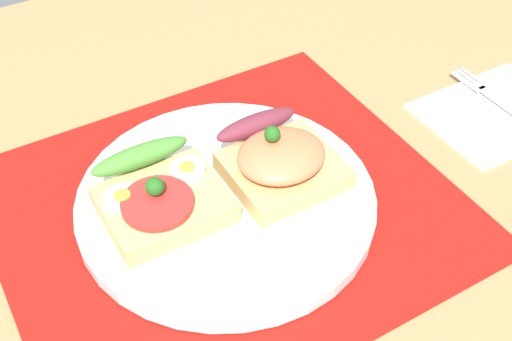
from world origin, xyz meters
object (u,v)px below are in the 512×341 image
napkin (497,111)px  sandwich_salmon (279,159)px  sandwich_egg_tomato (159,196)px  fork (505,105)px  plate (226,201)px

napkin → sandwich_salmon: bearing=175.4°
sandwich_egg_tomato → fork: size_ratio=0.66×
napkin → fork: bearing=1.8°
plate → napkin: (30.27, -2.27, -0.67)cm
sandwich_egg_tomato → napkin: bearing=-5.9°
sandwich_salmon → fork: bearing=-4.4°
sandwich_salmon → napkin: (25.07, -2.01, -3.37)cm
fork → napkin: bearing=-178.2°
sandwich_salmon → fork: sandwich_salmon is taller
sandwich_egg_tomato → fork: (36.67, -3.66, -2.37)cm
napkin → sandwich_egg_tomato: bearing=174.1°
plate → napkin: 30.37cm
fork → plate: bearing=175.9°
napkin → fork: (0.93, 0.03, 0.46)cm
plate → sandwich_egg_tomato: sandwich_egg_tomato is taller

